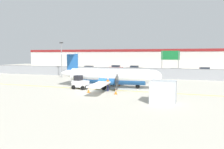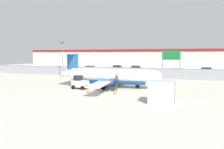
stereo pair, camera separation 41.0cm
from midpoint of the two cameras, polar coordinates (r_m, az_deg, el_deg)
ground_plane at (r=29.63m, az=-2.31°, el=-3.94°), size 140.00×140.00×0.01m
perimeter_fence at (r=44.66m, az=5.30°, el=0.56°), size 98.00×0.10×2.10m
parking_lot_strip at (r=55.93m, az=8.17°, el=0.37°), size 98.00×17.00×0.12m
background_building at (r=73.98m, az=11.00°, el=3.97°), size 91.00×8.10×6.50m
commuter_airplane at (r=31.10m, az=0.24°, el=-0.53°), size 14.92×16.08×4.92m
baggage_tug at (r=30.28m, az=-7.96°, el=-2.16°), size 2.45×1.63×1.88m
ground_crew_worker at (r=28.12m, az=-0.79°, el=-2.47°), size 0.41×0.55×1.70m
cargo_container at (r=21.75m, az=13.44°, el=-4.48°), size 2.46×2.07×2.20m
traffic_cone_near_left at (r=26.07m, az=1.28°, el=-4.50°), size 0.36×0.36×0.64m
traffic_cone_near_right at (r=27.43m, az=-5.85°, el=-4.04°), size 0.36×0.36×0.64m
traffic_cone_far_left at (r=33.54m, az=2.27°, el=-2.33°), size 0.36×0.36×0.64m
parked_car_0 at (r=60.53m, az=-5.42°, el=1.56°), size 4.35×2.34×1.58m
parked_car_1 at (r=63.56m, az=1.48°, el=1.75°), size 4.20×2.01×1.58m
parked_car_2 at (r=60.96m, az=6.32°, el=1.57°), size 4.23×2.05×1.58m
parked_car_3 at (r=49.26m, az=10.71°, el=0.66°), size 4.34×2.30×1.58m
parked_car_4 at (r=51.03m, az=16.66°, el=0.69°), size 4.39×2.43×1.58m
parked_car_5 at (r=57.45m, az=23.64°, el=0.95°), size 4.34×2.31×1.58m
apron_light_pole at (r=46.29m, az=-12.55°, el=4.57°), size 0.70×0.30×7.27m
highway_sign at (r=45.04m, az=15.45°, el=4.28°), size 3.60×0.14×5.50m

